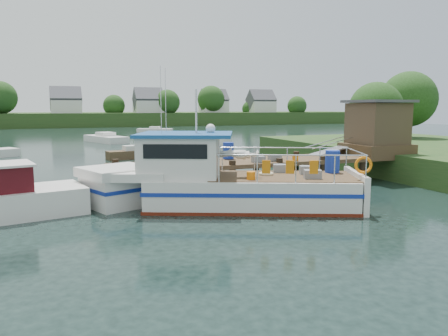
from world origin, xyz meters
name	(u,v)px	position (x,y,z in m)	size (l,w,h in m)	color
ground_plane	(231,189)	(0.00, 0.00, 0.00)	(160.00, 160.00, 0.00)	black
far_shore	(90,116)	(0.01, 82.37, 2.10)	(140.00, 42.55, 9.22)	#2B471D
dock	(340,141)	(6.51, 0.01, 2.24)	(16.60, 3.00, 4.78)	#4C3824
lobster_boat	(216,182)	(-2.10, -3.40, 1.03)	(11.39, 7.13, 5.68)	silver
moored_rowboat	(130,154)	(-2.50, 14.91, 0.39)	(3.81, 1.84, 1.06)	#4C3824
moored_far	(155,130)	(7.70, 51.06, 0.36)	(5.97, 4.13, 0.97)	silver
moored_b	(206,141)	(7.51, 25.27, 0.45)	(4.92, 5.37, 1.20)	silver
moored_c	(337,143)	(18.88, 17.13, 0.43)	(7.71, 4.64, 1.15)	silver
moored_d	(106,139)	(-2.32, 32.75, 0.44)	(4.58, 7.42, 1.19)	silver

